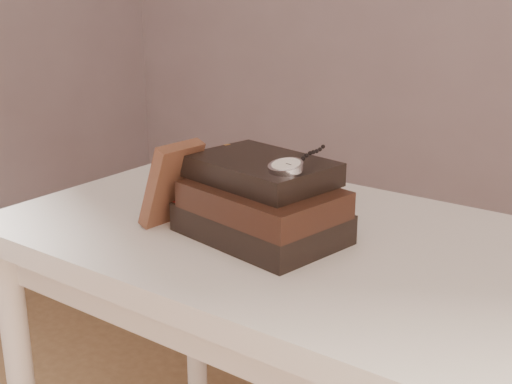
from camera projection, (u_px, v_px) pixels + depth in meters
The scene contains 5 objects.
table at pixel (294, 283), 1.15m from camera, with size 1.00×0.60×0.75m.
book_stack at pixel (262, 202), 1.09m from camera, with size 0.28×0.22×0.13m.
journal at pixel (172, 184), 1.14m from camera, with size 0.02×0.09×0.15m, color #422419.
pocket_watch at pixel (288, 166), 1.01m from camera, with size 0.06×0.16×0.02m.
eyeglasses at pixel (260, 173), 1.20m from camera, with size 0.13×0.14×0.05m.
Camera 1 is at (0.57, -0.54, 1.16)m, focal length 47.63 mm.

